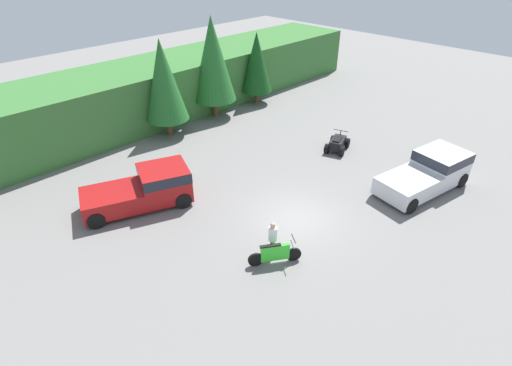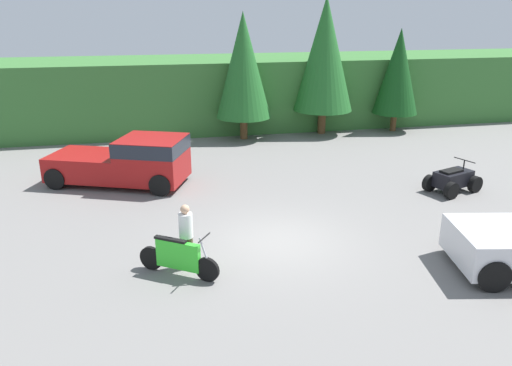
# 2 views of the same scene
# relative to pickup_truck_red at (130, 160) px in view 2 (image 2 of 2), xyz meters

# --- Properties ---
(ground_plane) EXTENTS (80.00, 80.00, 0.00)m
(ground_plane) POSITION_rel_pickup_truck_red_xyz_m (4.34, -6.14, -0.99)
(ground_plane) COLOR slate
(hillside_backdrop) EXTENTS (44.00, 6.00, 3.84)m
(hillside_backdrop) POSITION_rel_pickup_truck_red_xyz_m (4.34, 9.86, 0.93)
(hillside_backdrop) COLOR #387033
(hillside_backdrop) RESTS_ON ground_plane
(tree_left) EXTENTS (2.82, 2.82, 6.41)m
(tree_left) POSITION_rel_pickup_truck_red_xyz_m (5.63, 6.21, 2.77)
(tree_left) COLOR brown
(tree_left) RESTS_ON ground_plane
(tree_mid_left) EXTENTS (3.16, 3.16, 7.17)m
(tree_mid_left) POSITION_rel_pickup_truck_red_xyz_m (10.04, 6.53, 3.22)
(tree_mid_left) COLOR brown
(tree_mid_left) RESTS_ON ground_plane
(tree_mid_right) EXTENTS (2.44, 2.44, 5.55)m
(tree_mid_right) POSITION_rel_pickup_truck_red_xyz_m (14.17, 6.25, 2.27)
(tree_mid_right) COLOR brown
(tree_mid_right) RESTS_ON ground_plane
(pickup_truck_red) EXTENTS (5.68, 4.00, 1.88)m
(pickup_truck_red) POSITION_rel_pickup_truck_red_xyz_m (0.00, 0.00, 0.00)
(pickup_truck_red) COLOR maroon
(pickup_truck_red) RESTS_ON ground_plane
(dirt_bike) EXTENTS (1.95, 1.36, 1.21)m
(dirt_bike) POSITION_rel_pickup_truck_red_xyz_m (1.32, -7.51, -0.49)
(dirt_bike) COLOR black
(dirt_bike) RESTS_ON ground_plane
(quad_atv) EXTENTS (2.24, 1.77, 1.16)m
(quad_atv) POSITION_rel_pickup_truck_red_xyz_m (11.73, -3.38, -0.54)
(quad_atv) COLOR black
(quad_atv) RESTS_ON ground_plane
(rider_person) EXTENTS (0.51, 0.51, 1.77)m
(rider_person) POSITION_rel_pickup_truck_red_xyz_m (1.57, -7.13, -0.03)
(rider_person) COLOR brown
(rider_person) RESTS_ON ground_plane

